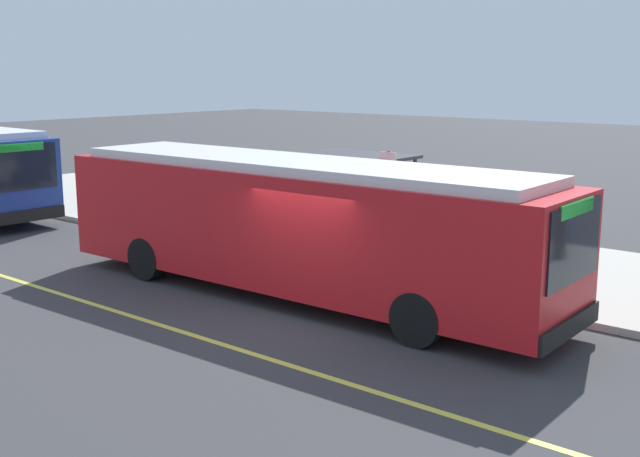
{
  "coord_description": "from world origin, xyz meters",
  "views": [
    {
      "loc": [
        9.78,
        -11.49,
        4.81
      ],
      "look_at": [
        -0.56,
        1.01,
        1.56
      ],
      "focal_mm": 44.77,
      "sensor_mm": 36.0,
      "label": 1
    }
  ],
  "objects": [
    {
      "name": "bus_shelter",
      "position": [
        -2.91,
        5.42,
        1.92
      ],
      "size": [
        2.9,
        1.6,
        2.48
      ],
      "color": "#333338",
      "rests_on": "sidewalk_curb"
    },
    {
      "name": "pedestrian_commuter",
      "position": [
        -2.72,
        3.64,
        1.12
      ],
      "size": [
        0.24,
        0.4,
        1.69
      ],
      "color": "#282D47",
      "rests_on": "sidewalk_curb"
    },
    {
      "name": "lane_stripe_center",
      "position": [
        0.0,
        -2.2,
        0.0
      ],
      "size": [
        36.0,
        0.14,
        0.01
      ],
      "primitive_type": "cube",
      "color": "#E0D64C",
      "rests_on": "ground_plane"
    },
    {
      "name": "waiting_bench",
      "position": [
        -2.88,
        5.42,
        0.63
      ],
      "size": [
        1.6,
        0.48,
        0.95
      ],
      "color": "brown",
      "rests_on": "sidewalk_curb"
    },
    {
      "name": "route_sign_post",
      "position": [
        -0.75,
        3.73,
        1.96
      ],
      "size": [
        0.44,
        0.08,
        2.8
      ],
      "color": "#333338",
      "rests_on": "sidewalk_curb"
    },
    {
      "name": "ground_plane",
      "position": [
        0.0,
        0.0,
        0.0
      ],
      "size": [
        120.0,
        120.0,
        0.0
      ],
      "primitive_type": "plane",
      "color": "#38383A"
    },
    {
      "name": "transit_bus_main",
      "position": [
        -1.18,
        1.01,
        1.62
      ],
      "size": [
        12.13,
        2.82,
        2.95
      ],
      "color": "red",
      "rests_on": "ground_plane"
    },
    {
      "name": "sidewalk_curb",
      "position": [
        0.0,
        6.0,
        0.07
      ],
      "size": [
        44.0,
        6.4,
        0.15
      ],
      "primitive_type": "cube",
      "color": "#B7B2A8",
      "rests_on": "ground_plane"
    }
  ]
}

